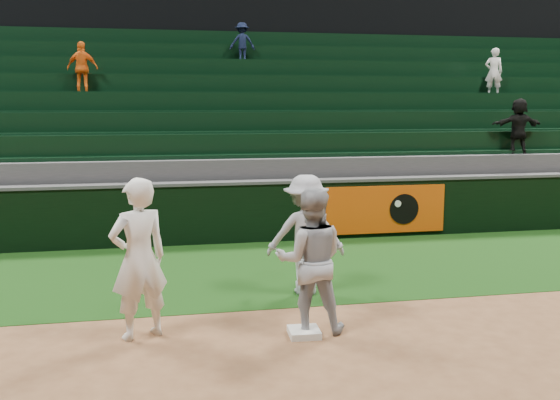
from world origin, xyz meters
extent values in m
plane|color=brown|center=(0.00, 0.00, 0.00)|extent=(70.00, 70.00, 0.00)
cube|color=black|center=(0.00, 3.00, 0.00)|extent=(36.00, 4.20, 0.01)
cube|color=black|center=(0.00, 17.45, 6.00)|extent=(40.00, 12.00, 12.00)
cube|color=silver|center=(0.04, -0.13, 0.04)|extent=(0.39, 0.39, 0.08)
imported|color=white|center=(-1.91, 0.21, 0.98)|extent=(0.84, 0.71, 1.95)
imported|color=#A1A5AC|center=(0.15, 0.03, 0.90)|extent=(0.98, 0.83, 1.80)
imported|color=#A3A5B0|center=(0.45, 1.54, 0.89)|extent=(1.24, 0.84, 1.77)
cube|color=black|center=(0.00, 5.20, 0.60)|extent=(36.00, 0.35, 1.20)
cube|color=#D84C0A|center=(3.00, 5.01, 0.60)|extent=(2.60, 0.05, 1.00)
cylinder|color=black|center=(3.40, 4.98, 0.60)|extent=(0.64, 0.02, 0.64)
cylinder|color=white|center=(3.25, 4.96, 0.72)|extent=(0.14, 0.02, 0.14)
cube|color=#424244|center=(0.00, 5.20, 1.22)|extent=(36.00, 0.40, 0.06)
cube|color=#3A3B3D|center=(0.00, 5.92, 0.82)|extent=(36.00, 0.85, 1.65)
cube|color=black|center=(0.00, 6.18, 1.90)|extent=(36.00, 0.14, 0.50)
cube|color=black|center=(0.00, 6.01, 1.69)|extent=(36.00, 0.45, 0.08)
cube|color=#3A3B3D|center=(0.00, 6.78, 1.05)|extent=(36.00, 0.85, 2.10)
cube|color=black|center=(0.00, 7.03, 2.35)|extent=(36.00, 0.14, 0.50)
cube|color=black|center=(0.00, 6.86, 2.14)|extent=(36.00, 0.45, 0.08)
cube|color=#3A3B3D|center=(0.00, 7.62, 1.27)|extent=(36.00, 0.85, 2.55)
cube|color=black|center=(0.00, 7.88, 2.80)|extent=(36.00, 0.14, 0.50)
cube|color=black|center=(0.00, 7.71, 2.59)|extent=(36.00, 0.45, 0.08)
cube|color=#3A3B3D|center=(0.00, 8.47, 1.50)|extent=(36.00, 0.85, 3.00)
cube|color=black|center=(0.00, 8.73, 3.25)|extent=(36.00, 0.14, 0.50)
cube|color=black|center=(0.00, 8.56, 3.04)|extent=(36.00, 0.45, 0.08)
cube|color=#3A3B3D|center=(0.00, 9.32, 1.73)|extent=(36.00, 0.85, 3.45)
cube|color=black|center=(0.00, 9.58, 3.70)|extent=(36.00, 0.14, 0.50)
cube|color=black|center=(0.00, 9.41, 3.49)|extent=(36.00, 0.45, 0.08)
cube|color=#3A3B3D|center=(0.00, 10.18, 1.95)|extent=(36.00, 0.85, 3.90)
cube|color=black|center=(0.00, 10.43, 4.15)|extent=(36.00, 0.14, 0.50)
cube|color=black|center=(0.00, 10.26, 3.94)|extent=(36.00, 0.45, 0.08)
cube|color=#3A3B3D|center=(0.00, 11.02, 2.17)|extent=(36.00, 0.85, 4.35)
cube|color=black|center=(0.00, 11.28, 4.60)|extent=(36.00, 0.14, 0.50)
cube|color=black|center=(0.00, 11.11, 4.39)|extent=(36.00, 0.45, 0.08)
imported|color=orange|center=(-3.35, 8.43, 3.62)|extent=(0.77, 0.43, 1.24)
imported|color=black|center=(6.50, 5.88, 2.28)|extent=(1.19, 0.44, 1.27)
imported|color=white|center=(7.26, 8.43, 3.63)|extent=(0.53, 0.44, 1.26)
imported|color=black|center=(0.69, 10.13, 4.43)|extent=(0.69, 0.40, 1.07)
camera|label=1|loc=(-1.65, -7.20, 2.82)|focal=40.00mm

